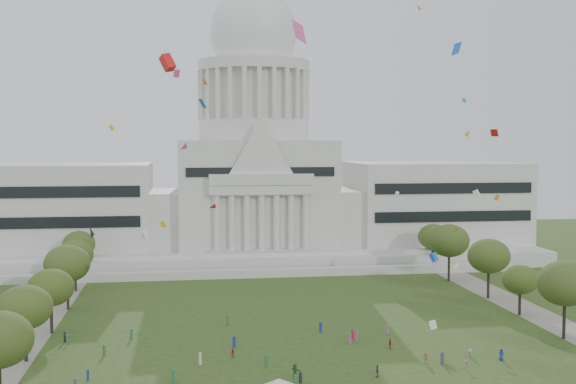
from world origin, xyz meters
name	(u,v)px	position (x,y,z in m)	size (l,w,h in m)	color
ground	(334,384)	(0.00, 0.00, 0.00)	(400.00, 400.00, 0.00)	#32481A
capitol	(254,182)	(0.00, 113.59, 22.30)	(160.00, 64.50, 91.30)	silver
path_left	(24,340)	(-48.00, 30.00, 0.02)	(8.00, 160.00, 0.04)	gray
path_right	(548,320)	(48.00, 30.00, 0.02)	(8.00, 160.00, 0.04)	gray
row_tree_l_2	(25,307)	(-45.04, 17.30, 8.51)	(8.42, 8.42, 11.97)	black
row_tree_r_2	(565,283)	(44.17, 17.44, 9.66)	(9.55, 9.55, 13.58)	black
row_tree_l_3	(51,288)	(-44.09, 33.92, 8.21)	(8.12, 8.12, 11.55)	black
row_tree_r_3	(520,280)	(44.40, 34.48, 7.08)	(7.01, 7.01, 9.98)	black
row_tree_l_4	(67,264)	(-44.08, 52.42, 9.39)	(9.29, 9.29, 13.21)	black
row_tree_r_4	(489,256)	(44.76, 50.04, 9.29)	(9.19, 9.19, 13.06)	black
row_tree_l_5	(75,254)	(-45.22, 71.01, 8.42)	(8.33, 8.33, 11.85)	black
row_tree_r_5	(449,241)	(43.49, 70.19, 9.93)	(9.82, 9.82, 13.96)	black
row_tree_l_6	(79,244)	(-46.87, 89.14, 8.27)	(8.19, 8.19, 11.64)	black
row_tree_r_6	(434,237)	(45.96, 88.13, 8.51)	(8.42, 8.42, 11.97)	black
person_0	(501,355)	(28.06, 7.24, 0.91)	(0.89, 0.58, 1.83)	navy
person_2	(470,350)	(24.09, 9.86, 0.99)	(0.96, 0.59, 1.98)	silver
person_3	(426,358)	(15.81, 7.23, 0.96)	(1.25, 0.64, 1.93)	olive
person_4	(377,371)	(6.80, 2.22, 0.90)	(1.06, 0.58, 1.80)	#4C4C51
person_5	(295,370)	(-4.97, 3.94, 0.99)	(1.83, 0.72, 1.98)	#33723F
person_8	(233,353)	(-13.28, 14.57, 0.73)	(0.71, 0.44, 1.46)	#B21E1E
person_9	(467,366)	(20.69, 3.07, 0.78)	(1.00, 0.52, 1.55)	#994C8C
person_10	(390,344)	(12.70, 15.83, 0.86)	(1.01, 0.55, 1.72)	#B21E1E
distant_crowd	(231,352)	(-13.52, 14.58, 0.87)	(59.63, 40.69, 1.94)	olive
kite_swarm	(352,191)	(4.18, 7.44, 26.63)	(92.08, 106.58, 53.27)	green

